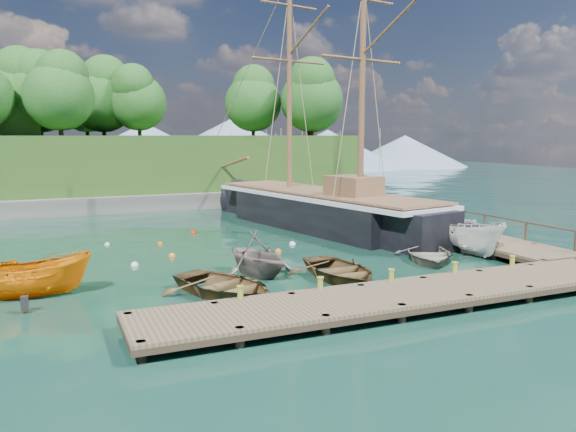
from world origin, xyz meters
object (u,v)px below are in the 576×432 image
Objects in this scene: rowboat_1 at (257,275)px; cabin_boat_white at (467,253)px; schooner at (322,213)px; motorboat_orange at (30,298)px; rowboat_0 at (225,295)px; rowboat_2 at (340,279)px; rowboat_3 at (428,261)px.

rowboat_1 is 0.71× the size of cabin_boat_white.
motorboat_orange is at bearing -162.15° from schooner.
cabin_boat_white is 10.47m from schooner.
rowboat_2 is at bearing -19.41° from rowboat_0.
schooner is (17.17, 9.72, 1.05)m from motorboat_orange.
schooner is at bearing -56.09° from motorboat_orange.
rowboat_1 is at bearing -157.82° from rowboat_3.
rowboat_1 is 0.87× the size of motorboat_orange.
rowboat_2 is at bearing -95.97° from motorboat_orange.
rowboat_1 is at bearing 146.47° from rowboat_2.
schooner reaches higher than rowboat_2.
rowboat_2 is (5.19, 0.43, 0.00)m from rowboat_0.
motorboat_orange is at bearing 134.81° from rowboat_0.
rowboat_0 is at bearing -147.59° from rowboat_1.
rowboat_0 is 1.03× the size of rowboat_2.
rowboat_0 is at bearing -163.22° from cabin_boat_white.
rowboat_0 is 1.25× the size of rowboat_1.
schooner is at bearing 115.67° from cabin_boat_white.
rowboat_1 is 0.15× the size of schooner.
rowboat_2 is 5.74m from rowboat_3.
schooner is at bearing 118.90° from rowboat_3.
rowboat_2 is at bearing -159.92° from cabin_boat_white.
rowboat_2 is 8.83m from cabin_boat_white.
rowboat_3 is 0.16× the size of schooner.
rowboat_2 is at bearing -125.05° from schooner.
schooner is (5.15, 11.92, 1.05)m from rowboat_2.
rowboat_1 is at bearing -173.11° from cabin_boat_white.
rowboat_0 is at bearing -175.38° from rowboat_2.
rowboat_1 reaches higher than rowboat_2.
motorboat_orange is at bearing 163.05° from rowboat_1.
rowboat_1 is at bearing -141.13° from schooner.
schooner reaches higher than rowboat_1.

